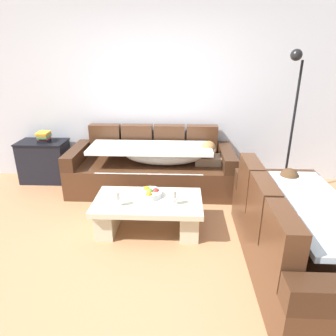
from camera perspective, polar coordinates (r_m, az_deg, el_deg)
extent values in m
plane|color=#AD7750|center=(3.18, -4.36, -16.26)|extent=(14.00, 14.00, 0.00)
cube|color=silver|center=(4.70, -1.74, 14.11)|extent=(9.00, 0.10, 2.70)
cube|color=#4B2B1A|center=(4.47, -3.10, -1.46)|extent=(2.33, 0.92, 0.42)
cube|color=#4B2B1A|center=(4.81, -11.63, 5.32)|extent=(0.46, 0.16, 0.46)
cube|color=#4B2B1A|center=(4.71, -5.77, 5.33)|extent=(0.46, 0.16, 0.46)
cube|color=#4B2B1A|center=(4.67, 0.26, 5.28)|extent=(0.46, 0.16, 0.46)
cube|color=#4B2B1A|center=(4.68, 6.34, 5.18)|extent=(0.46, 0.16, 0.46)
cube|color=#3C2315|center=(4.59, -16.69, 2.39)|extent=(0.18, 0.92, 0.20)
cube|color=#3C2315|center=(4.39, 10.96, 2.06)|extent=(0.18, 0.92, 0.20)
cube|color=gray|center=(4.36, 7.43, 1.53)|extent=(0.36, 0.28, 0.11)
sphere|color=beige|center=(4.27, 7.57, 3.37)|extent=(0.21, 0.21, 0.21)
sphere|color=#9E7042|center=(4.27, 7.59, 3.75)|extent=(0.20, 0.20, 0.20)
ellipsoid|color=white|center=(4.29, -0.76, 2.55)|extent=(1.10, 0.44, 0.28)
cube|color=white|center=(4.25, -3.31, 3.77)|extent=(1.70, 0.60, 0.05)
cube|color=white|center=(4.06, -3.69, -3.58)|extent=(1.44, 0.04, 0.38)
cube|color=#4B2B1A|center=(3.17, 23.32, -13.75)|extent=(0.92, 1.99, 0.42)
cube|color=#4B2B1A|center=(2.38, 20.54, -12.94)|extent=(0.16, 0.51, 0.46)
cube|color=#4B2B1A|center=(2.83, 17.36, -6.83)|extent=(0.16, 0.51, 0.46)
cube|color=#4B2B1A|center=(3.30, 15.13, -2.42)|extent=(0.16, 0.51, 0.46)
cube|color=#3C2315|center=(3.77, 19.47, -2.06)|extent=(0.92, 0.18, 0.20)
cube|color=#4C4C56|center=(3.56, 20.72, -4.44)|extent=(0.28, 0.36, 0.11)
sphere|color=tan|center=(3.51, 21.67, -2.07)|extent=(0.21, 0.21, 0.21)
sphere|color=#4C331E|center=(3.50, 21.74, -1.62)|extent=(0.20, 0.20, 0.20)
ellipsoid|color=silver|center=(3.02, 25.08, -8.02)|extent=(0.44, 1.07, 0.28)
cube|color=silver|center=(2.97, 25.84, -6.46)|extent=(0.60, 1.50, 0.05)
cube|color=beige|center=(3.42, -3.77, -6.41)|extent=(1.20, 0.68, 0.06)
cube|color=beige|center=(3.59, -11.11, -8.84)|extent=(0.20, 0.54, 0.32)
cube|color=beige|center=(3.50, 3.92, -9.32)|extent=(0.20, 0.54, 0.32)
cylinder|color=silver|center=(3.46, -3.52, -4.86)|extent=(0.28, 0.28, 0.07)
sphere|color=#5EA22B|center=(3.44, -3.51, -4.51)|extent=(0.08, 0.08, 0.08)
sphere|color=orange|center=(3.50, -4.02, -4.05)|extent=(0.08, 0.08, 0.08)
sphere|color=orange|center=(3.37, -3.56, -5.14)|extent=(0.08, 0.08, 0.08)
sphere|color=#AD2924|center=(3.45, -2.30, -4.41)|extent=(0.08, 0.08, 0.08)
cylinder|color=silver|center=(3.32, -9.45, -6.94)|extent=(0.06, 0.06, 0.01)
cylinder|color=silver|center=(3.30, -9.49, -6.32)|extent=(0.01, 0.01, 0.07)
cylinder|color=silver|center=(3.26, -9.58, -5.08)|extent=(0.07, 0.07, 0.08)
cylinder|color=silver|center=(3.30, 0.99, -6.79)|extent=(0.06, 0.06, 0.01)
cylinder|color=silver|center=(3.28, 1.00, -6.17)|extent=(0.01, 0.01, 0.07)
cylinder|color=silver|center=(3.25, 1.01, -4.92)|extent=(0.07, 0.07, 0.08)
cube|color=white|center=(3.44, -0.60, -5.50)|extent=(0.34, 0.30, 0.01)
cube|color=black|center=(5.10, -22.10, 1.08)|extent=(0.70, 0.42, 0.62)
cube|color=black|center=(5.01, -22.61, 4.52)|extent=(0.72, 0.44, 0.02)
cube|color=black|center=(4.98, -22.23, 4.82)|extent=(0.17, 0.21, 0.04)
cube|color=red|center=(4.99, -22.20, 5.24)|extent=(0.15, 0.17, 0.03)
cube|color=#338C59|center=(4.96, -22.23, 5.50)|extent=(0.16, 0.22, 0.03)
cube|color=#B76623|center=(4.96, -22.29, 5.84)|extent=(0.15, 0.21, 0.03)
cube|color=gold|center=(4.96, -22.43, 6.14)|extent=(0.17, 0.21, 0.02)
cylinder|color=black|center=(4.73, 20.70, -4.22)|extent=(0.28, 0.28, 0.02)
cylinder|color=black|center=(4.44, 22.22, 6.47)|extent=(0.03, 0.03, 1.80)
sphere|color=black|center=(4.19, 22.94, 18.95)|extent=(0.14, 0.14, 0.14)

